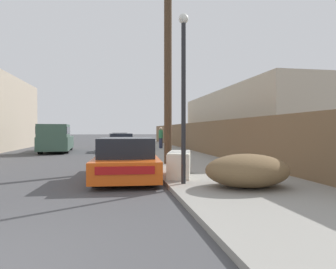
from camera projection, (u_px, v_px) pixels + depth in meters
sidewalk_curb at (154, 147)px, 26.98m from camera, size 4.20×63.00×0.12m
discarded_fridge at (179, 164)px, 9.27m from camera, size 1.09×1.83×0.77m
parked_sports_car_red at (127, 160)px, 9.57m from camera, size 2.14×4.67×1.30m
car_parked_mid at (120, 143)px, 21.86m from camera, size 1.99×4.37×1.30m
car_parked_far at (120, 139)px, 32.59m from camera, size 1.81×4.33×1.26m
pickup_truck at (56, 139)px, 20.67m from camera, size 2.30×5.69×1.92m
utility_pole at (168, 59)px, 12.65m from camera, size 1.80×0.33×8.65m
street_lamp at (184, 85)px, 7.90m from camera, size 0.26×0.26×4.49m
brush_pile at (247, 170)px, 7.46m from camera, size 2.12×1.69×0.83m
wooden_fence at (188, 136)px, 22.41m from camera, size 0.08×34.38×1.94m
building_right_house at (254, 122)px, 22.05m from camera, size 6.00×16.51×4.33m
pedestrian at (161, 137)px, 23.58m from camera, size 0.34×0.34×1.67m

